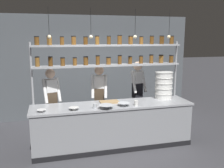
# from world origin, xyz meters

# --- Properties ---
(ground_plane) EXTENTS (40.00, 40.00, 0.00)m
(ground_plane) POSITION_xyz_m (0.00, 0.00, 0.00)
(ground_plane) COLOR #3D3D42
(back_wall) EXTENTS (5.73, 0.12, 2.88)m
(back_wall) POSITION_xyz_m (0.00, 2.24, 1.44)
(back_wall) COLOR #4C5156
(back_wall) RESTS_ON ground_plane
(prep_counter) EXTENTS (3.33, 0.76, 0.92)m
(prep_counter) POSITION_xyz_m (0.00, -0.00, 0.46)
(prep_counter) COLOR gray
(prep_counter) RESTS_ON ground_plane
(spice_shelf_unit) EXTENTS (3.21, 0.28, 2.33)m
(spice_shelf_unit) POSITION_xyz_m (0.01, 0.33, 1.88)
(spice_shelf_unit) COLOR #999BA0
(spice_shelf_unit) RESTS_ON ground_plane
(chef_left) EXTENTS (0.41, 0.34, 1.62)m
(chef_left) POSITION_xyz_m (-1.22, 0.59, 0.93)
(chef_left) COLOR black
(chef_left) RESTS_ON ground_plane
(chef_center) EXTENTS (0.41, 0.34, 1.65)m
(chef_center) POSITION_xyz_m (-0.15, 0.64, 0.95)
(chef_center) COLOR black
(chef_center) RESTS_ON ground_plane
(chef_right) EXTENTS (0.40, 0.33, 1.70)m
(chef_right) POSITION_xyz_m (0.85, 0.84, 0.98)
(chef_right) COLOR black
(chef_right) RESTS_ON ground_plane
(container_stack) EXTENTS (0.40, 0.40, 0.60)m
(container_stack) POSITION_xyz_m (1.23, 0.20, 1.22)
(container_stack) COLOR white
(container_stack) RESTS_ON prep_counter
(cutting_board) EXTENTS (0.40, 0.26, 0.02)m
(cutting_board) POSITION_xyz_m (-0.04, 0.15, 0.93)
(cutting_board) COLOR #A88456
(cutting_board) RESTS_ON prep_counter
(prep_bowl_near_left) EXTENTS (0.20, 0.20, 0.05)m
(prep_bowl_near_left) POSITION_xyz_m (-0.82, -0.22, 0.95)
(prep_bowl_near_left) COLOR silver
(prep_bowl_near_left) RESTS_ON prep_counter
(prep_bowl_center_front) EXTENTS (0.17, 0.17, 0.05)m
(prep_bowl_center_front) POSITION_xyz_m (-1.42, -0.19, 0.94)
(prep_bowl_center_front) COLOR white
(prep_bowl_center_front) RESTS_ON prep_counter
(prep_bowl_center_back) EXTENTS (0.29, 0.29, 0.08)m
(prep_bowl_center_back) POSITION_xyz_m (-0.21, -0.30, 0.96)
(prep_bowl_center_back) COLOR #B2B7BC
(prep_bowl_center_back) RESTS_ON prep_counter
(prep_bowl_near_right) EXTENTS (0.24, 0.24, 0.07)m
(prep_bowl_near_right) POSITION_xyz_m (0.17, -0.19, 0.95)
(prep_bowl_near_right) COLOR silver
(prep_bowl_near_right) RESTS_ON prep_counter
(serving_cup_front) EXTENTS (0.08, 0.08, 0.10)m
(serving_cup_front) POSITION_xyz_m (-0.42, -0.20, 0.97)
(serving_cup_front) COLOR #B2B7BC
(serving_cup_front) RESTS_ON prep_counter
(serving_cup_by_board) EXTENTS (0.08, 0.08, 0.10)m
(serving_cup_by_board) POSITION_xyz_m (0.43, -0.23, 0.97)
(serving_cup_by_board) COLOR silver
(serving_cup_by_board) RESTS_ON prep_counter
(pendant_light_row) EXTENTS (2.49, 0.07, 0.57)m
(pendant_light_row) POSITION_xyz_m (0.01, 0.00, 2.31)
(pendant_light_row) COLOR black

